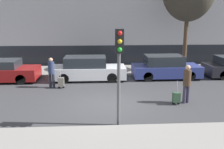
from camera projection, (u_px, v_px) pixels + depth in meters
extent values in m
plane|color=#38383A|center=(106.00, 104.00, 11.30)|extent=(80.00, 80.00, 0.00)
cube|color=gray|center=(111.00, 144.00, 7.64)|extent=(28.00, 2.50, 0.12)
cube|color=gray|center=(103.00, 70.00, 18.08)|extent=(28.00, 3.00, 0.12)
cube|color=black|center=(102.00, 55.00, 20.03)|extent=(27.44, 0.06, 1.60)
cube|color=maroon|center=(2.00, 73.00, 15.15)|extent=(4.32, 1.89, 0.70)
cylinder|color=black|center=(21.00, 80.00, 14.45)|extent=(0.60, 0.18, 0.60)
cylinder|color=black|center=(29.00, 73.00, 16.11)|extent=(0.60, 0.18, 0.60)
cube|color=silver|center=(88.00, 72.00, 15.51)|extent=(4.58, 1.81, 0.70)
cube|color=#23282D|center=(85.00, 62.00, 15.35)|extent=(2.52, 1.59, 0.62)
cylinder|color=black|center=(112.00, 78.00, 14.85)|extent=(0.60, 0.18, 0.60)
cylinder|color=black|center=(110.00, 72.00, 16.43)|extent=(0.60, 0.18, 0.60)
cylinder|color=black|center=(64.00, 78.00, 14.68)|extent=(0.60, 0.18, 0.60)
cylinder|color=black|center=(67.00, 72.00, 16.27)|extent=(0.60, 0.18, 0.60)
cube|color=navy|center=(166.00, 71.00, 15.92)|extent=(4.24, 1.81, 0.70)
cube|color=#23282D|center=(164.00, 60.00, 15.76)|extent=(2.33, 1.59, 0.63)
cylinder|color=black|center=(190.00, 76.00, 15.25)|extent=(0.60, 0.18, 0.60)
cylinder|color=black|center=(182.00, 70.00, 16.83)|extent=(0.60, 0.18, 0.60)
cylinder|color=black|center=(148.00, 77.00, 15.10)|extent=(0.60, 0.18, 0.60)
cylinder|color=black|center=(143.00, 71.00, 16.68)|extent=(0.60, 0.18, 0.60)
cylinder|color=black|center=(224.00, 75.00, 15.45)|extent=(0.60, 0.18, 0.60)
cylinder|color=black|center=(212.00, 70.00, 17.06)|extent=(0.60, 0.18, 0.60)
cylinder|color=#23232D|center=(54.00, 81.00, 13.79)|extent=(0.15, 0.15, 0.78)
cylinder|color=#23232D|center=(50.00, 81.00, 13.84)|extent=(0.15, 0.15, 0.78)
cylinder|color=#283351|center=(51.00, 68.00, 13.65)|extent=(0.34, 0.34, 0.68)
sphere|color=tan|center=(51.00, 60.00, 13.55)|extent=(0.22, 0.22, 0.22)
cube|color=slate|center=(61.00, 82.00, 13.69)|extent=(0.32, 0.24, 0.48)
cylinder|color=black|center=(59.00, 87.00, 13.76)|extent=(0.12, 0.03, 0.12)
cylinder|color=black|center=(63.00, 87.00, 13.77)|extent=(0.12, 0.03, 0.12)
cylinder|color=gray|center=(60.00, 73.00, 13.51)|extent=(0.02, 0.19, 0.53)
cylinder|color=#383347|center=(184.00, 95.00, 11.33)|extent=(0.15, 0.15, 0.82)
cylinder|color=#383347|center=(188.00, 94.00, 11.41)|extent=(0.15, 0.15, 0.82)
cylinder|color=#473323|center=(187.00, 78.00, 11.19)|extent=(0.34, 0.34, 0.72)
sphere|color=tan|center=(188.00, 68.00, 11.08)|extent=(0.23, 0.23, 0.23)
cube|color=#335138|center=(176.00, 97.00, 11.16)|extent=(0.32, 0.24, 0.45)
cylinder|color=black|center=(174.00, 103.00, 11.22)|extent=(0.12, 0.03, 0.12)
cylinder|color=black|center=(178.00, 103.00, 11.23)|extent=(0.12, 0.03, 0.12)
cylinder|color=gray|center=(178.00, 87.00, 10.97)|extent=(0.02, 0.19, 0.53)
cylinder|color=#515154|center=(119.00, 79.00, 8.73)|extent=(0.12, 0.12, 3.49)
cube|color=black|center=(119.00, 41.00, 8.25)|extent=(0.28, 0.24, 0.80)
sphere|color=red|center=(120.00, 33.00, 8.04)|extent=(0.15, 0.15, 0.15)
sphere|color=gold|center=(120.00, 41.00, 8.10)|extent=(0.15, 0.15, 0.15)
sphere|color=green|center=(120.00, 50.00, 8.16)|extent=(0.15, 0.15, 0.15)
torus|color=black|center=(95.00, 64.00, 18.16)|extent=(0.72, 0.06, 0.72)
torus|color=black|center=(81.00, 64.00, 18.10)|extent=(0.72, 0.06, 0.72)
cylinder|color=maroon|center=(88.00, 61.00, 18.09)|extent=(1.00, 0.05, 0.05)
cylinder|color=maroon|center=(85.00, 59.00, 18.03)|extent=(0.04, 0.04, 0.40)
cylinder|color=#4C3826|center=(185.00, 43.00, 17.32)|extent=(0.28, 0.28, 3.92)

